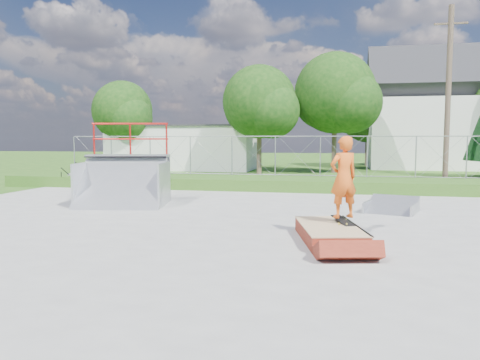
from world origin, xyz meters
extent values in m
plane|color=#275418|center=(0.00, 0.00, 0.00)|extent=(120.00, 120.00, 0.00)
cube|color=gray|center=(0.00, 0.00, 0.02)|extent=(20.00, 16.00, 0.04)
cube|color=#275418|center=(0.00, 9.50, 0.25)|extent=(24.00, 3.00, 0.50)
cube|color=maroon|center=(2.63, -0.47, 0.16)|extent=(1.63, 2.55, 0.33)
cube|color=tan|center=(2.63, -0.47, 0.34)|extent=(1.65, 2.57, 0.02)
cube|color=black|center=(2.90, -0.13, 0.40)|extent=(0.53, 0.81, 0.13)
imported|color=#E45B19|center=(2.90, -0.13, 1.28)|extent=(0.77, 0.70, 1.77)
cube|color=white|center=(-8.00, 22.00, 1.50)|extent=(10.00, 6.00, 3.00)
cube|color=white|center=(9.00, 26.00, 2.50)|extent=(8.00, 6.00, 5.00)
cube|color=#2A2A2E|center=(9.00, 26.00, 5.90)|extent=(8.40, 6.08, 6.08)
cylinder|color=brown|center=(7.50, 12.00, 4.00)|extent=(0.24, 0.24, 8.00)
cylinder|color=brown|center=(-2.00, 18.00, 1.22)|extent=(0.30, 0.30, 2.45)
sphere|color=#11370F|center=(-2.00, 18.00, 4.41)|extent=(4.48, 4.48, 4.48)
sphere|color=#11370F|center=(-1.16, 17.44, 3.85)|extent=(3.36, 3.36, 3.36)
cylinder|color=brown|center=(2.50, 20.00, 1.40)|extent=(0.30, 0.30, 2.80)
sphere|color=#11370F|center=(2.50, 20.00, 5.04)|extent=(5.12, 5.12, 5.12)
sphere|color=#11370F|center=(3.46, 19.36, 4.40)|extent=(3.84, 3.84, 3.84)
cylinder|color=brown|center=(-12.00, 20.00, 1.14)|extent=(0.30, 0.30, 2.27)
sphere|color=#11370F|center=(-12.00, 20.00, 4.10)|extent=(4.16, 4.16, 4.16)
sphere|color=#11370F|center=(-11.22, 19.48, 3.58)|extent=(3.12, 3.12, 3.12)
cylinder|color=brown|center=(5.00, 28.00, 1.05)|extent=(0.30, 0.30, 2.10)
sphere|color=#11370F|center=(5.00, 28.00, 3.78)|extent=(3.84, 3.84, 3.84)
sphere|color=#11370F|center=(5.72, 27.52, 3.30)|extent=(2.88, 2.88, 2.88)
camera|label=1|loc=(2.79, -10.41, 2.19)|focal=35.00mm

